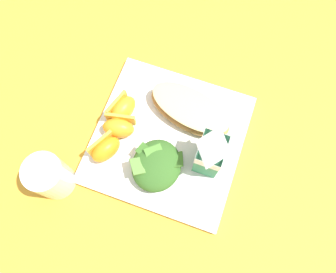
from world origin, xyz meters
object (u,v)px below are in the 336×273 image
Objects in this scene: cheesy_pizza_bread at (190,110)px; orange_wedge_front at (123,109)px; green_salad_pile at (157,165)px; orange_wedge_rear at (105,149)px; orange_wedge_middle at (119,127)px; drinking_clear_cup at (50,177)px; white_plate at (168,139)px; milk_carton at (211,152)px.

cheesy_pizza_bread is 2.70× the size of orange_wedge_front.
orange_wedge_rear is (0.00, -0.10, -0.00)m from green_salad_pile.
drinking_clear_cup is (0.13, -0.08, 0.01)m from orange_wedge_middle.
orange_wedge_middle is at bearing -115.89° from green_salad_pile.
drinking_clear_cup is at bearing -49.02° from white_plate.
orange_wedge_front is 0.09m from orange_wedge_rear.
drinking_clear_cup reaches higher than green_salad_pile.
green_salad_pile is 0.10m from orange_wedge_middle.
orange_wedge_rear is (0.06, -0.10, 0.03)m from white_plate.
milk_carton is at bearing 78.21° from white_plate.
white_plate is 0.10m from orange_wedge_middle.
cheesy_pizza_bread is at bearing 108.79° from orange_wedge_front.
cheesy_pizza_bread is 0.14m from orange_wedge_middle.
drinking_clear_cup is (0.08, -0.17, 0.01)m from green_salad_pile.
green_salad_pile reaches higher than orange_wedge_rear.
orange_wedge_middle reaches higher than cheesy_pizza_bread.
green_salad_pile is at bearing 91.27° from orange_wedge_rear.
milk_carton is 1.67× the size of orange_wedge_middle.
orange_wedge_front is at bearing -101.69° from milk_carton.
orange_wedge_rear is 0.11m from drinking_clear_cup.
milk_carton reaches higher than cheesy_pizza_bread.
orange_wedge_middle is at bearing 149.61° from drinking_clear_cup.
orange_wedge_middle is at bearing -55.50° from cheesy_pizza_bread.
drinking_clear_cup is at bearing -22.36° from orange_wedge_front.
orange_wedge_front is 0.18m from drinking_clear_cup.
orange_wedge_rear reaches higher than cheesy_pizza_bread.
white_plate is 2.55× the size of milk_carton.
orange_wedge_middle is at bearing 10.99° from orange_wedge_front.
white_plate is at bearing 100.36° from orange_wedge_middle.
orange_wedge_front is at bearing -169.01° from orange_wedge_middle.
milk_carton is 1.57× the size of orange_wedge_rear.
orange_wedge_front and orange_wedge_rear have the same top height.
milk_carton is at bearing 104.21° from orange_wedge_rear.
milk_carton is 0.20m from orange_wedge_rear.
white_plate is 0.12m from orange_wedge_rear.
cheesy_pizza_bread is at bearing 124.50° from orange_wedge_middle.
drinking_clear_cup is at bearing -63.42° from green_salad_pile.
orange_wedge_front is 0.73× the size of drinking_clear_cup.
orange_wedge_front is at bearing -71.21° from cheesy_pizza_bread.
cheesy_pizza_bread is 1.67× the size of milk_carton.
orange_wedge_middle is 0.94× the size of orange_wedge_rear.
milk_carton is at bearing 116.99° from drinking_clear_cup.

